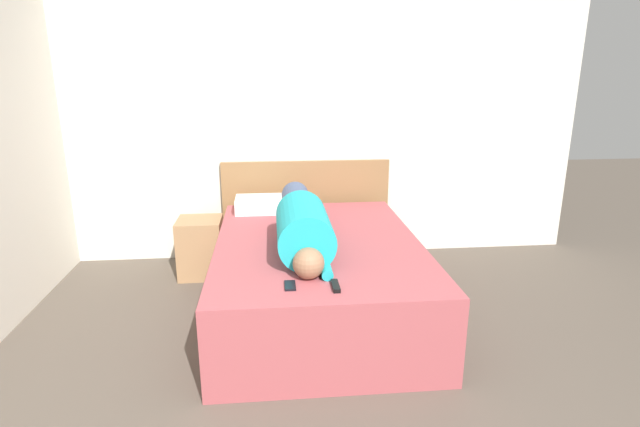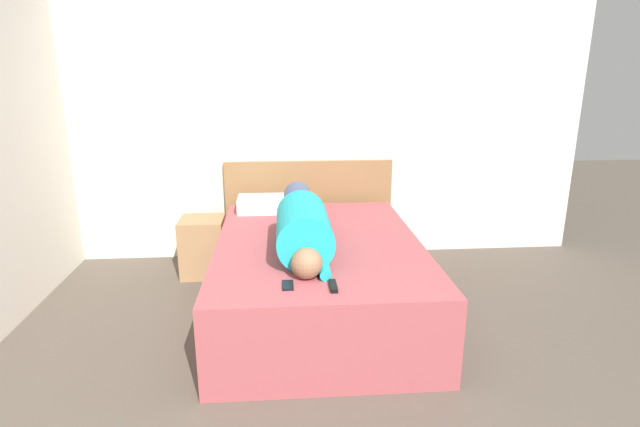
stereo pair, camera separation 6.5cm
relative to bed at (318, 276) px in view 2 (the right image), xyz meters
name	(u,v)px [view 2 (the right image)]	position (x,y,z in m)	size (l,w,h in m)	color
wall_back	(300,121)	(-0.07, 1.27, 1.02)	(5.40, 0.06, 2.60)	silver
bed	(318,276)	(0.00, 0.00, 0.00)	(1.47, 2.09, 0.57)	#A84C51
headboard	(309,209)	(0.00, 1.20, 0.19)	(1.59, 0.04, 0.94)	olive
nightstand	(203,247)	(-0.96, 0.80, -0.03)	(0.38, 0.37, 0.51)	#A37A51
person_lying	(302,222)	(-0.12, -0.04, 0.44)	(0.36, 1.68, 0.36)	#936B4C
pillow_near_headboard	(269,204)	(-0.37, 0.82, 0.35)	(0.54, 0.30, 0.13)	white
tv_remote	(333,286)	(0.02, -0.83, 0.30)	(0.04, 0.15, 0.02)	black
cell_phone	(288,285)	(-0.23, -0.78, 0.29)	(0.06, 0.13, 0.01)	black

